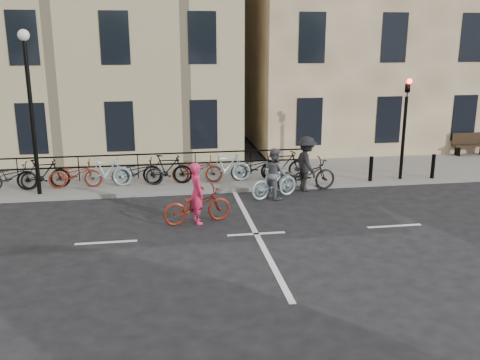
{
  "coord_description": "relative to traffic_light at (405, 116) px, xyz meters",
  "views": [
    {
      "loc": [
        -2.58,
        -13.45,
        5.24
      ],
      "look_at": [
        -0.19,
        1.63,
        1.1
      ],
      "focal_mm": 40.0,
      "sensor_mm": 36.0,
      "label": 1
    }
  ],
  "objects": [
    {
      "name": "parked_bikes",
      "position": [
        -9.02,
        0.7,
        -1.81
      ],
      "size": [
        11.45,
        1.23,
        1.05
      ],
      "color": "black",
      "rests_on": "sidewalk"
    },
    {
      "name": "sidewalk",
      "position": [
        -10.2,
        1.66,
        -2.38
      ],
      "size": [
        46.0,
        4.0,
        0.15
      ],
      "primitive_type": "cube",
      "color": "slate",
      "rests_on": "ground"
    },
    {
      "name": "cyclist_grey",
      "position": [
        -4.98,
        -1.12,
        -1.77
      ],
      "size": [
        1.81,
        1.1,
        1.69
      ],
      "rotation": [
        0.0,
        0.0,
        1.94
      ],
      "color": "#94BAC2",
      "rests_on": "ground"
    },
    {
      "name": "building_west",
      "position": [
        -15.2,
        8.66,
        2.7
      ],
      "size": [
        20.0,
        10.0,
        10.0
      ],
      "primitive_type": "cube",
      "color": "tan",
      "rests_on": "sidewalk"
    },
    {
      "name": "lamp_post",
      "position": [
        -12.7,
        0.06,
        1.04
      ],
      "size": [
        0.36,
        0.36,
        5.28
      ],
      "color": "black",
      "rests_on": "sidewalk"
    },
    {
      "name": "cyclist_pink",
      "position": [
        -7.71,
        -3.16,
        -1.83
      ],
      "size": [
        2.11,
        1.11,
        1.79
      ],
      "rotation": [
        0.0,
        0.0,
        1.79
      ],
      "color": "maroon",
      "rests_on": "ground"
    },
    {
      "name": "bench",
      "position": [
        4.8,
        3.39,
        -1.78
      ],
      "size": [
        1.6,
        0.41,
        0.97
      ],
      "color": "black",
      "rests_on": "sidewalk"
    },
    {
      "name": "traffic_light",
      "position": [
        0.0,
        0.0,
        0.0
      ],
      "size": [
        0.18,
        0.3,
        3.9
      ],
      "color": "black",
      "rests_on": "sidewalk"
    },
    {
      "name": "cyclist_dark",
      "position": [
        -3.71,
        -0.44,
        -1.7
      ],
      "size": [
        2.23,
        1.31,
        1.92
      ],
      "rotation": [
        0.0,
        0.0,
        1.69
      ],
      "color": "black",
      "rests_on": "ground"
    },
    {
      "name": "building_east",
      "position": [
        2.8,
        8.66,
        3.7
      ],
      "size": [
        14.0,
        10.0,
        12.0
      ],
      "primitive_type": "cube",
      "color": "tan",
      "rests_on": "sidewalk"
    },
    {
      "name": "bollard_east",
      "position": [
        -1.2,
        -0.09,
        -1.85
      ],
      "size": [
        0.14,
        0.14,
        0.9
      ],
      "primitive_type": "cylinder",
      "color": "black",
      "rests_on": "sidewalk"
    },
    {
      "name": "ground",
      "position": [
        -6.2,
        -4.34,
        -2.45
      ],
      "size": [
        120.0,
        120.0,
        0.0
      ],
      "primitive_type": "plane",
      "color": "black",
      "rests_on": "ground"
    },
    {
      "name": "bollard_west",
      "position": [
        1.2,
        -0.09,
        -1.85
      ],
      "size": [
        0.14,
        0.14,
        0.9
      ],
      "primitive_type": "cylinder",
      "color": "black",
      "rests_on": "sidewalk"
    }
  ]
}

